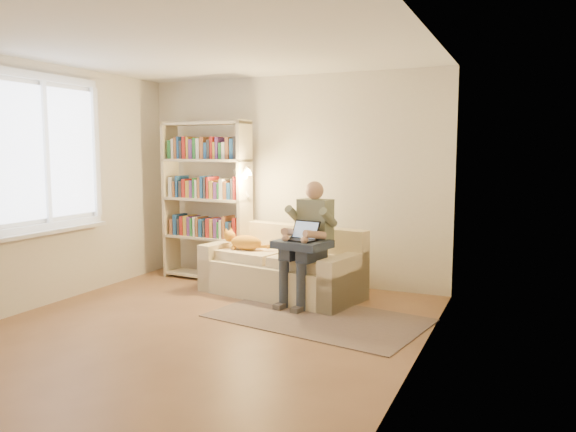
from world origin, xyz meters
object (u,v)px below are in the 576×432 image
at_px(cat, 246,242).
at_px(laptop, 300,235).
at_px(person, 309,235).
at_px(sofa, 283,270).
at_px(bookshelf, 206,193).

height_order(cat, laptop, laptop).
bearing_deg(person, cat, 178.29).
height_order(sofa, cat, sofa).
xyz_separation_m(sofa, person, (0.41, -0.23, 0.47)).
height_order(sofa, person, person).
height_order(person, bookshelf, bookshelf).
height_order(laptop, bookshelf, bookshelf).
distance_m(person, bookshelf, 1.76).
relative_size(person, laptop, 3.70).
distance_m(person, cat, 0.91).
xyz_separation_m(cat, bookshelf, (-0.75, 0.35, 0.54)).
height_order(person, cat, person).
relative_size(person, bookshelf, 0.65).
bearing_deg(sofa, bookshelf, 176.76).
xyz_separation_m(sofa, cat, (-0.46, -0.03, 0.31)).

